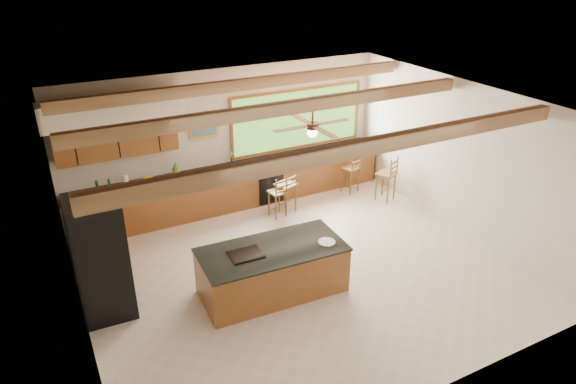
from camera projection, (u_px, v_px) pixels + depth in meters
ground at (299, 270)px, 9.19m from camera, size 7.20×7.20×0.00m
room_shell at (273, 144)px, 8.69m from camera, size 7.27×6.54×3.02m
counter_run at (207, 201)px, 10.67m from camera, size 7.12×3.10×1.26m
island at (272, 270)px, 8.46m from camera, size 2.43×1.22×0.85m
refrigerator at (101, 258)px, 7.72m from camera, size 0.81×0.78×1.99m
bar_stool_a at (287, 186)px, 10.92m from camera, size 0.49×0.49×1.07m
bar_stool_b at (278, 193)px, 10.77m from camera, size 0.38×0.38×0.94m
bar_stool_c at (388, 175)px, 11.45m from camera, size 0.50×0.50×1.06m
bar_stool_d at (352, 169)px, 11.88m from camera, size 0.44×0.44×0.99m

